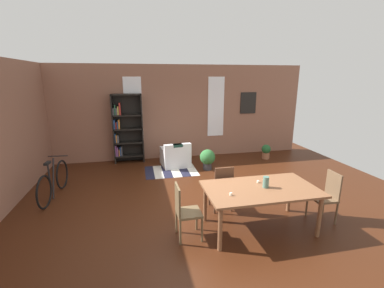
% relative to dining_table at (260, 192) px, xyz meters
% --- Properties ---
extents(ground_plane, '(10.05, 10.05, 0.00)m').
position_rel_dining_table_xyz_m(ground_plane, '(-0.77, 1.14, -0.70)').
color(ground_plane, '#3E1C0D').
extents(back_wall_brick, '(8.73, 0.12, 3.03)m').
position_rel_dining_table_xyz_m(back_wall_brick, '(-0.77, 4.64, 0.81)').
color(back_wall_brick, '#8F5E4A').
rests_on(back_wall_brick, ground).
extents(window_pane_0, '(0.55, 0.02, 1.97)m').
position_rel_dining_table_xyz_m(window_pane_0, '(-2.12, 4.57, 0.96)').
color(window_pane_0, white).
extents(window_pane_1, '(0.55, 0.02, 1.97)m').
position_rel_dining_table_xyz_m(window_pane_1, '(0.58, 4.57, 0.96)').
color(window_pane_1, white).
extents(dining_table, '(1.94, 1.09, 0.78)m').
position_rel_dining_table_xyz_m(dining_table, '(0.00, 0.00, 0.00)').
color(dining_table, brown).
rests_on(dining_table, ground).
extents(vase_on_table, '(0.10, 0.10, 0.20)m').
position_rel_dining_table_xyz_m(vase_on_table, '(0.09, -0.00, 0.17)').
color(vase_on_table, '#4C7266').
rests_on(vase_on_table, dining_table).
extents(tealight_candle_0, '(0.04, 0.04, 0.04)m').
position_rel_dining_table_xyz_m(tealight_candle_0, '(0.05, 0.22, 0.10)').
color(tealight_candle_0, silver).
rests_on(tealight_candle_0, dining_table).
extents(tealight_candle_1, '(0.04, 0.04, 0.05)m').
position_rel_dining_table_xyz_m(tealight_candle_1, '(-0.61, -0.18, 0.10)').
color(tealight_candle_1, silver).
rests_on(tealight_candle_1, dining_table).
extents(dining_chair_far_left, '(0.41, 0.41, 0.95)m').
position_rel_dining_table_xyz_m(dining_chair_far_left, '(-0.44, 0.77, -0.19)').
color(dining_chair_far_left, '#4D3020').
rests_on(dining_chair_far_left, ground).
extents(dining_chair_head_left, '(0.41, 0.41, 0.95)m').
position_rel_dining_table_xyz_m(dining_chair_head_left, '(-1.34, -0.00, -0.19)').
color(dining_chair_head_left, brown).
rests_on(dining_chair_head_left, ground).
extents(dining_chair_head_right, '(0.42, 0.42, 0.95)m').
position_rel_dining_table_xyz_m(dining_chair_head_right, '(1.34, -0.00, -0.19)').
color(dining_chair_head_right, brown).
rests_on(dining_chair_head_right, ground).
extents(bookshelf_tall, '(0.92, 0.33, 2.15)m').
position_rel_dining_table_xyz_m(bookshelf_tall, '(-2.38, 4.38, 0.38)').
color(bookshelf_tall, black).
rests_on(bookshelf_tall, ground).
extents(armchair_white, '(0.88, 0.88, 0.75)m').
position_rel_dining_table_xyz_m(armchair_white, '(-0.94, 3.68, -0.42)').
color(armchair_white, silver).
rests_on(armchair_white, ground).
extents(bicycle_second, '(0.44, 1.72, 0.90)m').
position_rel_dining_table_xyz_m(bicycle_second, '(-3.94, 2.16, -0.35)').
color(bicycle_second, black).
rests_on(bicycle_second, ground).
extents(potted_plant_by_shelf, '(0.30, 0.30, 0.48)m').
position_rel_dining_table_xyz_m(potted_plant_by_shelf, '(2.11, 3.77, -0.45)').
color(potted_plant_by_shelf, '#9E6042').
rests_on(potted_plant_by_shelf, ground).
extents(potted_plant_corner, '(0.45, 0.45, 0.60)m').
position_rel_dining_table_xyz_m(potted_plant_corner, '(-0.08, 3.16, -0.36)').
color(potted_plant_corner, '#333338').
rests_on(potted_plant_corner, ground).
extents(striped_rug, '(1.48, 1.07, 0.01)m').
position_rel_dining_table_xyz_m(striped_rug, '(-1.14, 3.24, -0.70)').
color(striped_rug, '#1E1E33').
rests_on(striped_rug, ground).
extents(framed_picture, '(0.56, 0.03, 0.72)m').
position_rel_dining_table_xyz_m(framed_picture, '(1.73, 4.57, 1.07)').
color(framed_picture, black).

